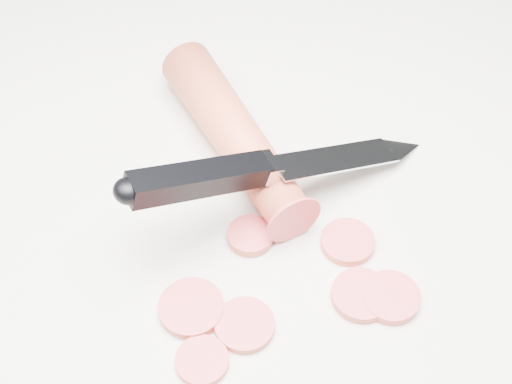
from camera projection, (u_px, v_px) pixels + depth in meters
ground at (205, 205)px, 0.50m from camera, size 2.40×2.40×0.00m
carrot at (235, 135)px, 0.52m from camera, size 0.07×0.18×0.04m
carrot_slice_0 at (202, 361)px, 0.43m from camera, size 0.03×0.03×0.01m
carrot_slice_1 at (361, 295)px, 0.45m from camera, size 0.04×0.04×0.01m
carrot_slice_2 at (245, 325)px, 0.44m from camera, size 0.04×0.04×0.01m
carrot_slice_3 at (348, 242)px, 0.48m from camera, size 0.04×0.04×0.01m
carrot_slice_4 at (250, 236)px, 0.48m from camera, size 0.03×0.03×0.01m
carrot_slice_5 at (191, 308)px, 0.45m from camera, size 0.04×0.04×0.01m
carrot_slice_6 at (391, 297)px, 0.45m from camera, size 0.04×0.04×0.01m
kitchen_knife at (285, 161)px, 0.47m from camera, size 0.24×0.07×0.08m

